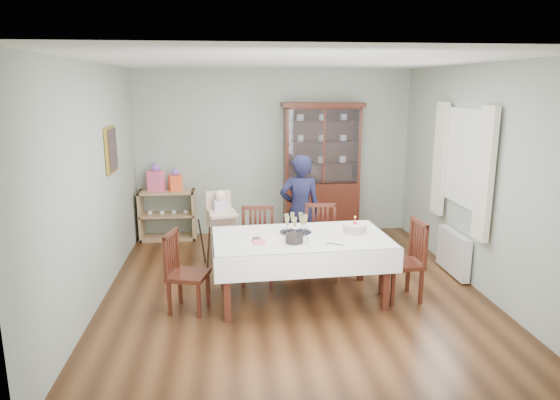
{
  "coord_description": "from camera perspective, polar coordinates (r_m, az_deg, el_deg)",
  "views": [
    {
      "loc": [
        -0.74,
        -5.65,
        2.44
      ],
      "look_at": [
        -0.14,
        0.2,
        1.09
      ],
      "focal_mm": 32.0,
      "sensor_mm": 36.0,
      "label": 1
    }
  ],
  "objects": [
    {
      "name": "chair_far_right",
      "position": [
        6.51,
        4.69,
        -6.45
      ],
      "size": [
        0.46,
        0.46,
        0.94
      ],
      "rotation": [
        0.0,
        0.0,
        -0.1
      ],
      "color": "#421710",
      "rests_on": "floor"
    },
    {
      "name": "picture_frame",
      "position": [
        6.67,
        -18.75,
        5.48
      ],
      "size": [
        0.04,
        0.48,
        0.58
      ],
      "primitive_type": "cube",
      "color": "gold",
      "rests_on": "room_shell"
    },
    {
      "name": "napkin_stack",
      "position": [
        5.47,
        -2.38,
        -4.83
      ],
      "size": [
        0.16,
        0.16,
        0.02
      ],
      "primitive_type": "cube",
      "rotation": [
        0.0,
        0.0,
        0.19
      ],
      "color": "#FF5D8C",
      "rests_on": "dining_table"
    },
    {
      "name": "high_chair",
      "position": [
        6.89,
        -6.73,
        -4.2
      ],
      "size": [
        0.57,
        0.57,
        1.07
      ],
      "rotation": [
        0.0,
        0.0,
        0.24
      ],
      "color": "black",
      "rests_on": "floor"
    },
    {
      "name": "cutlery",
      "position": [
        5.59,
        -3.11,
        -4.48
      ],
      "size": [
        0.14,
        0.18,
        0.01
      ],
      "primitive_type": null,
      "rotation": [
        0.0,
        0.0,
        -0.19
      ],
      "color": "silver",
      "rests_on": "dining_table"
    },
    {
      "name": "dining_table",
      "position": [
        5.82,
        2.35,
        -7.72
      ],
      "size": [
        2.06,
        1.25,
        0.76
      ],
      "rotation": [
        0.0,
        0.0,
        0.05
      ],
      "color": "#421710",
      "rests_on": "floor"
    },
    {
      "name": "gift_bag_pink",
      "position": [
        8.12,
        -14.0,
        2.36
      ],
      "size": [
        0.27,
        0.21,
        0.44
      ],
      "color": "#FF5D8C",
      "rests_on": "sideboard"
    },
    {
      "name": "sideboard",
      "position": [
        8.25,
        -12.72,
        -1.66
      ],
      "size": [
        0.9,
        0.38,
        0.8
      ],
      "color": "tan",
      "rests_on": "floor"
    },
    {
      "name": "china_cabinet",
      "position": [
        8.16,
        4.74,
        3.64
      ],
      "size": [
        1.3,
        0.48,
        2.18
      ],
      "color": "#421710",
      "rests_on": "floor"
    },
    {
      "name": "woman",
      "position": [
        6.82,
        2.31,
        -1.19
      ],
      "size": [
        0.57,
        0.38,
        1.54
      ],
      "primitive_type": "imported",
      "rotation": [
        0.0,
        0.0,
        3.17
      ],
      "color": "black",
      "rests_on": "floor"
    },
    {
      "name": "plate_stack_white",
      "position": [
        5.42,
        4.2,
        -4.63
      ],
      "size": [
        0.23,
        0.23,
        0.09
      ],
      "primitive_type": "cylinder",
      "rotation": [
        0.0,
        0.0,
        -0.08
      ],
      "color": "white",
      "rests_on": "dining_table"
    },
    {
      "name": "curtain_right",
      "position": [
        7.25,
        17.82,
        4.51
      ],
      "size": [
        0.07,
        0.3,
        1.55
      ],
      "primitive_type": "cube",
      "color": "silver",
      "rests_on": "room_shell"
    },
    {
      "name": "chair_far_left",
      "position": [
        6.36,
        -2.59,
        -6.9
      ],
      "size": [
        0.46,
        0.46,
        0.94
      ],
      "rotation": [
        0.0,
        0.0,
        -0.1
      ],
      "color": "#421710",
      "rests_on": "floor"
    },
    {
      "name": "radiator",
      "position": [
        6.96,
        19.19,
        -5.69
      ],
      "size": [
        0.1,
        0.8,
        0.55
      ],
      "primitive_type": "cube",
      "color": "white",
      "rests_on": "floor"
    },
    {
      "name": "window",
      "position": [
        6.71,
        20.45,
        4.53
      ],
      "size": [
        0.04,
        1.02,
        1.22
      ],
      "primitive_type": "cube",
      "color": "white",
      "rests_on": "room_shell"
    },
    {
      "name": "birthday_cake",
      "position": [
        5.85,
        8.53,
        -3.29
      ],
      "size": [
        0.31,
        0.31,
        0.21
      ],
      "color": "white",
      "rests_on": "dining_table"
    },
    {
      "name": "cake_knife",
      "position": [
        5.45,
        6.0,
        -4.99
      ],
      "size": [
        0.24,
        0.16,
        0.01
      ],
      "primitive_type": "cube",
      "rotation": [
        0.0,
        0.0,
        -0.55
      ],
      "color": "silver",
      "rests_on": "dining_table"
    },
    {
      "name": "gift_bag_orange",
      "position": [
        8.09,
        -11.86,
        2.16
      ],
      "size": [
        0.23,
        0.19,
        0.36
      ],
      "color": "#FF5628",
      "rests_on": "sideboard"
    },
    {
      "name": "room_shell",
      "position": [
        6.27,
        0.95,
        6.23
      ],
      "size": [
        5.0,
        5.0,
        5.0
      ],
      "color": "#9EAA99",
      "rests_on": "floor"
    },
    {
      "name": "floor",
      "position": [
        6.2,
        1.48,
        -10.21
      ],
      "size": [
        5.0,
        5.0,
        0.0
      ],
      "primitive_type": "plane",
      "color": "#593319",
      "rests_on": "ground"
    },
    {
      "name": "champagne_tray",
      "position": [
        5.79,
        1.8,
        -3.22
      ],
      "size": [
        0.38,
        0.38,
        0.23
      ],
      "color": "silver",
      "rests_on": "dining_table"
    },
    {
      "name": "chair_end_left",
      "position": [
        5.67,
        -10.55,
        -9.81
      ],
      "size": [
        0.49,
        0.49,
        0.9
      ],
      "rotation": [
        0.0,
        0.0,
        1.31
      ],
      "color": "#421710",
      "rests_on": "floor"
    },
    {
      "name": "plate_stack_dark",
      "position": [
        5.47,
        1.63,
        -4.41
      ],
      "size": [
        0.23,
        0.23,
        0.09
      ],
      "primitive_type": "cylinder",
      "rotation": [
        0.0,
        0.0,
        -0.19
      ],
      "color": "black",
      "rests_on": "dining_table"
    },
    {
      "name": "curtain_left",
      "position": [
        6.15,
        22.39,
        2.72
      ],
      "size": [
        0.07,
        0.3,
        1.55
      ],
      "primitive_type": "cube",
      "color": "silver",
      "rests_on": "room_shell"
    },
    {
      "name": "chair_end_right",
      "position": [
        6.03,
        13.81,
        -8.41
      ],
      "size": [
        0.46,
        0.46,
        0.94
      ],
      "rotation": [
        0.0,
        0.0,
        -1.48
      ],
      "color": "#421710",
      "rests_on": "floor"
    }
  ]
}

